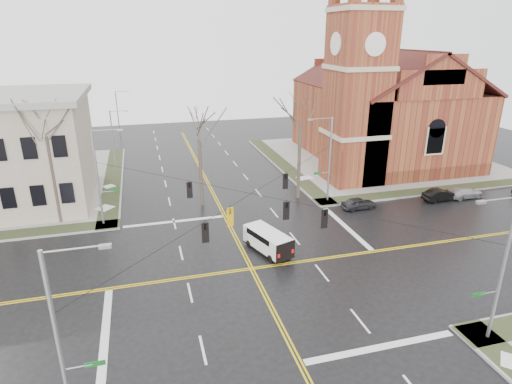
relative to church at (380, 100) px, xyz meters
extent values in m
plane|color=black|center=(-24.76, -24.78, -8.43)|extent=(120.00, 120.00, 0.00)
cube|color=gray|center=(0.24, 0.22, -8.36)|extent=(30.00, 30.00, 0.15)
cube|color=#2A311B|center=(-13.56, 0.22, -8.28)|extent=(2.00, 30.00, 0.02)
cube|color=#2A311B|center=(0.24, -13.58, -8.28)|extent=(30.00, 2.00, 0.02)
cube|color=#2A311B|center=(-35.96, 0.22, -8.28)|extent=(2.00, 30.00, 0.02)
cube|color=gold|center=(-24.88, -24.78, -8.43)|extent=(0.12, 100.00, 0.01)
cube|color=gold|center=(-24.64, -24.78, -8.43)|extent=(0.12, 100.00, 0.01)
cube|color=gold|center=(-24.76, -24.90, -8.43)|extent=(100.00, 0.12, 0.01)
cube|color=gold|center=(-24.76, -24.66, -8.43)|extent=(100.00, 0.12, 0.01)
cube|color=silver|center=(-19.76, -35.28, -8.43)|extent=(9.50, 0.50, 0.01)
cube|color=silver|center=(-29.76, -14.28, -8.43)|extent=(9.50, 0.50, 0.01)
cube|color=silver|center=(-35.26, -29.78, -8.43)|extent=(0.50, 9.50, 0.01)
cube|color=silver|center=(-14.26, -19.78, -8.43)|extent=(0.50, 9.50, 0.01)
cube|color=maroon|center=(-7.76, -7.78, 1.57)|extent=(6.00, 6.00, 20.00)
cube|color=#BCAF91|center=(-7.76, -7.78, 11.07)|extent=(6.30, 6.30, 0.50)
cylinder|color=silver|center=(-7.76, -10.83, 7.57)|extent=(2.40, 0.15, 2.40)
cylinder|color=silver|center=(-10.81, -7.78, 7.57)|extent=(0.15, 2.40, 2.40)
cube|color=maroon|center=(1.24, 1.22, -3.43)|extent=(18.00, 24.00, 10.00)
cube|color=maroon|center=(-7.96, -4.78, -6.23)|extent=(2.00, 5.00, 4.40)
cylinder|color=gray|center=(-13.26, -13.28, -3.78)|extent=(0.20, 0.20, 9.00)
cylinder|color=gray|center=(-13.86, -13.28, -5.13)|extent=(1.20, 0.06, 0.06)
cube|color=#0E5217|center=(-14.56, -13.28, -5.13)|extent=(0.90, 0.04, 0.25)
cylinder|color=gray|center=(-14.46, -13.28, 0.62)|extent=(2.40, 0.08, 0.08)
cube|color=gray|center=(-15.66, -13.28, 0.57)|extent=(0.50, 0.22, 0.15)
cylinder|color=gray|center=(-36.26, -13.28, -3.78)|extent=(0.20, 0.20, 9.00)
cylinder|color=gray|center=(-35.66, -13.28, -5.13)|extent=(1.20, 0.06, 0.06)
cube|color=#0E5217|center=(-34.96, -13.28, -5.13)|extent=(0.90, 0.04, 0.25)
cylinder|color=gray|center=(-35.06, -13.28, 0.62)|extent=(2.40, 0.08, 0.08)
cube|color=gray|center=(-33.86, -13.28, 0.57)|extent=(0.50, 0.22, 0.15)
cylinder|color=gray|center=(-13.26, -36.28, -3.78)|extent=(0.20, 0.20, 9.00)
cylinder|color=gray|center=(-13.86, -36.28, -5.13)|extent=(1.20, 0.06, 0.06)
cube|color=#0E5217|center=(-14.56, -36.28, -5.13)|extent=(0.90, 0.04, 0.25)
cylinder|color=gray|center=(-14.46, -36.28, 0.62)|extent=(2.40, 0.08, 0.08)
cube|color=gray|center=(-15.66, -36.28, 0.57)|extent=(0.50, 0.22, 0.15)
cylinder|color=gray|center=(-36.26, -36.28, -3.78)|extent=(0.20, 0.20, 9.00)
cylinder|color=gray|center=(-35.66, -36.28, -5.13)|extent=(1.20, 0.06, 0.06)
cube|color=#0E5217|center=(-34.96, -36.28, -5.13)|extent=(0.90, 0.04, 0.25)
cylinder|color=gray|center=(-35.06, -36.28, 0.62)|extent=(2.40, 0.08, 0.08)
cube|color=gray|center=(-33.86, -36.28, 0.57)|extent=(0.50, 0.22, 0.15)
cylinder|color=black|center=(-24.76, -24.78, -2.23)|extent=(23.02, 23.02, 0.03)
cylinder|color=black|center=(-24.76, -24.78, -2.23)|extent=(23.02, 23.02, 0.03)
imported|color=black|center=(-28.76, -28.78, -2.98)|extent=(0.21, 0.26, 1.30)
imported|color=black|center=(-20.76, -20.78, -2.98)|extent=(0.21, 0.26, 1.30)
imported|color=#C5940B|center=(-26.76, -26.78, -2.98)|extent=(0.21, 0.26, 1.30)
imported|color=black|center=(-28.76, -20.78, -2.98)|extent=(0.21, 0.26, 1.30)
imported|color=black|center=(-20.76, -28.78, -2.98)|extent=(0.21, 0.26, 1.30)
imported|color=black|center=(-22.76, -26.78, -2.98)|extent=(0.21, 0.26, 1.30)
cylinder|color=gray|center=(-35.56, 3.22, -4.33)|extent=(0.16, 0.16, 8.00)
cylinder|color=gray|center=(-34.56, 3.22, -0.43)|extent=(2.00, 0.07, 0.07)
cube|color=gray|center=(-33.56, 3.22, -0.48)|extent=(0.45, 0.20, 0.13)
cylinder|color=gray|center=(-35.56, 23.22, -4.33)|extent=(0.16, 0.16, 8.00)
cylinder|color=gray|center=(-34.56, 23.22, -0.43)|extent=(2.00, 0.07, 0.07)
cube|color=gray|center=(-33.56, 23.22, -0.48)|extent=(0.45, 0.20, 0.13)
cube|color=white|center=(-22.76, -22.48, -7.37)|extent=(3.27, 5.04, 1.51)
cube|color=white|center=(-23.41, -20.64, -7.59)|extent=(1.98, 1.35, 1.06)
cube|color=black|center=(-23.51, -20.34, -7.10)|extent=(1.58, 0.64, 0.71)
cube|color=black|center=(-22.82, -22.31, -6.88)|extent=(2.79, 3.62, 0.49)
cube|color=#B70C0A|center=(-22.63, -24.97, -7.55)|extent=(0.22, 0.13, 0.30)
cube|color=#B70C0A|center=(-21.32, -24.51, -7.55)|extent=(0.22, 0.13, 0.30)
cube|color=black|center=(-22.76, -22.48, -8.14)|extent=(3.32, 5.09, 0.09)
cylinder|color=black|center=(-24.05, -21.28, -8.11)|extent=(0.43, 0.68, 0.64)
cylinder|color=black|center=(-22.51, -20.74, -8.11)|extent=(0.43, 0.68, 0.64)
cylinder|color=black|center=(-23.02, -24.21, -8.11)|extent=(0.43, 0.68, 0.64)
cylinder|color=black|center=(-21.48, -23.67, -8.11)|extent=(0.43, 0.68, 0.64)
imported|color=#232326|center=(-11.05, -16.07, -7.82)|extent=(3.64, 1.58, 1.22)
imported|color=black|center=(-1.37, -16.27, -7.79)|extent=(3.99, 1.55, 1.29)
imported|color=#B2B2B5|center=(1.84, -16.26, -7.83)|extent=(4.19, 1.82, 1.20)
cylinder|color=#3B3125|center=(-40.23, -11.68, -4.13)|extent=(0.36, 0.36, 8.31)
cylinder|color=#3B3125|center=(-26.49, -10.75, -4.79)|extent=(0.36, 0.36, 6.98)
cylinder|color=#3B3125|center=(-16.08, -11.74, -4.22)|extent=(0.36, 0.36, 8.12)
camera|label=1|loc=(-32.05, -52.74, 8.63)|focal=30.00mm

